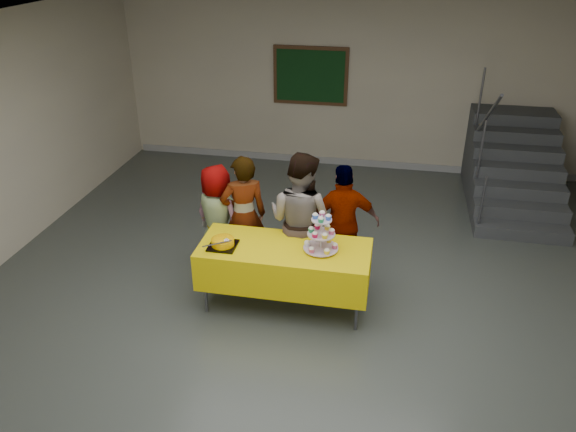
% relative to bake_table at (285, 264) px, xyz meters
% --- Properties ---
extents(room_shell, '(10.00, 10.04, 3.02)m').
position_rel_bake_table_xyz_m(room_shell, '(0.24, -0.53, 1.57)').
color(room_shell, '#4C514C').
rests_on(room_shell, ground).
extents(bake_table, '(1.88, 0.78, 0.77)m').
position_rel_bake_table_xyz_m(bake_table, '(0.00, 0.00, 0.00)').
color(bake_table, '#595960').
rests_on(bake_table, ground).
extents(cupcake_stand, '(0.38, 0.38, 0.44)m').
position_rel_bake_table_xyz_m(cupcake_stand, '(0.40, 0.01, 0.39)').
color(cupcake_stand, silver).
rests_on(cupcake_stand, bake_table).
extents(bear_cake, '(0.32, 0.36, 0.12)m').
position_rel_bake_table_xyz_m(bear_cake, '(-0.66, -0.11, 0.27)').
color(bear_cake, black).
rests_on(bear_cake, bake_table).
extents(schoolchild_a, '(0.79, 0.67, 1.37)m').
position_rel_bake_table_xyz_m(schoolchild_a, '(-0.98, 0.68, 0.13)').
color(schoolchild_a, slate).
rests_on(schoolchild_a, ground).
extents(schoolchild_b, '(0.67, 0.57, 1.55)m').
position_rel_bake_table_xyz_m(schoolchild_b, '(-0.63, 0.62, 0.22)').
color(schoolchild_b, slate).
rests_on(schoolchild_b, ground).
extents(schoolchild_c, '(0.99, 0.89, 1.67)m').
position_rel_bake_table_xyz_m(schoolchild_c, '(0.08, 0.53, 0.28)').
color(schoolchild_c, slate).
rests_on(schoolchild_c, ground).
extents(schoolchild_d, '(0.94, 0.59, 1.49)m').
position_rel_bake_table_xyz_m(schoolchild_d, '(0.57, 0.70, 0.19)').
color(schoolchild_d, slate).
rests_on(schoolchild_d, ground).
extents(staircase, '(1.30, 2.40, 2.04)m').
position_rel_bake_table_xyz_m(staircase, '(2.94, 3.57, -0.07)').
color(staircase, '#424447').
rests_on(staircase, ground).
extents(noticeboard, '(1.30, 0.05, 1.00)m').
position_rel_bake_table_xyz_m(noticeboard, '(-0.43, 4.41, 1.04)').
color(noticeboard, '#472B16').
rests_on(noticeboard, ground).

